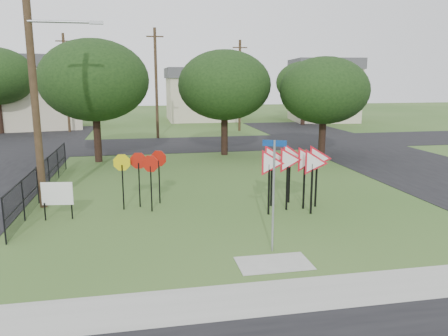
# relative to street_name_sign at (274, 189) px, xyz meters

# --- Properties ---
(ground) EXTENTS (140.00, 140.00, 0.00)m
(ground) POSITION_rel_street_name_sign_xyz_m (-0.23, 1.50, -1.86)
(ground) COLOR #345821
(sidewalk) EXTENTS (30.00, 1.60, 0.02)m
(sidewalk) POSITION_rel_street_name_sign_xyz_m (-0.23, -2.70, -1.85)
(sidewalk) COLOR #999A92
(sidewalk) RESTS_ON ground
(planting_strip) EXTENTS (30.00, 0.80, 0.02)m
(planting_strip) POSITION_rel_street_name_sign_xyz_m (-0.23, -3.90, -1.86)
(planting_strip) COLOR #345821
(planting_strip) RESTS_ON ground
(street_right) EXTENTS (8.00, 50.00, 0.02)m
(street_right) POSITION_rel_street_name_sign_xyz_m (11.77, 11.50, -1.85)
(street_right) COLOR black
(street_right) RESTS_ON ground
(street_far) EXTENTS (60.00, 8.00, 0.02)m
(street_far) POSITION_rel_street_name_sign_xyz_m (-0.23, 21.50, -1.85)
(street_far) COLOR black
(street_far) RESTS_ON ground
(curb_pad) EXTENTS (2.00, 1.20, 0.02)m
(curb_pad) POSITION_rel_street_name_sign_xyz_m (-0.23, -0.90, -1.85)
(curb_pad) COLOR #999A92
(curb_pad) RESTS_ON ground
(street_name_sign) EXTENTS (0.62, 0.30, 3.28)m
(street_name_sign) POSITION_rel_street_name_sign_xyz_m (0.00, 0.00, 0.00)
(street_name_sign) COLOR #94989C
(street_name_sign) RESTS_ON ground
(stop_sign_cluster) EXTENTS (2.05, 1.40, 2.18)m
(stop_sign_cluster) POSITION_rel_street_name_sign_xyz_m (-3.64, 5.16, -0.22)
(stop_sign_cluster) COLOR black
(stop_sign_cluster) RESTS_ON ground
(yield_sign_cluster) EXTENTS (3.13, 2.25, 2.50)m
(yield_sign_cluster) POSITION_rel_street_name_sign_xyz_m (2.01, 3.92, -0.03)
(yield_sign_cluster) COLOR black
(yield_sign_cluster) RESTS_ON ground
(info_board) EXTENTS (1.10, 0.19, 1.38)m
(info_board) POSITION_rel_street_name_sign_xyz_m (-6.66, 4.23, -0.95)
(info_board) COLOR black
(info_board) RESTS_ON ground
(utility_pole_main) EXTENTS (3.55, 0.33, 10.00)m
(utility_pole_main) POSITION_rel_street_name_sign_xyz_m (-7.46, 6.00, 3.35)
(utility_pole_main) COLOR #463420
(utility_pole_main) RESTS_ON ground
(far_pole_a) EXTENTS (1.40, 0.24, 9.00)m
(far_pole_a) POSITION_rel_street_name_sign_xyz_m (-2.23, 25.50, 2.74)
(far_pole_a) COLOR #463420
(far_pole_a) RESTS_ON ground
(far_pole_b) EXTENTS (1.40, 0.24, 8.50)m
(far_pole_b) POSITION_rel_street_name_sign_xyz_m (5.77, 29.50, 2.48)
(far_pole_b) COLOR #463420
(far_pole_b) RESTS_ON ground
(far_pole_c) EXTENTS (1.40, 0.24, 9.00)m
(far_pole_c) POSITION_rel_street_name_sign_xyz_m (-10.23, 31.50, 2.74)
(far_pole_c) COLOR #463420
(far_pole_c) RESTS_ON ground
(fence_run) EXTENTS (0.05, 11.55, 1.50)m
(fence_run) POSITION_rel_street_name_sign_xyz_m (-7.83, 7.75, -1.08)
(fence_run) COLOR black
(fence_run) RESTS_ON ground
(house_left) EXTENTS (10.58, 8.88, 7.20)m
(house_left) POSITION_rel_street_name_sign_xyz_m (-14.23, 35.50, 1.79)
(house_left) COLOR beige
(house_left) RESTS_ON ground
(house_mid) EXTENTS (8.40, 8.40, 6.20)m
(house_mid) POSITION_rel_street_name_sign_xyz_m (3.77, 41.50, 1.28)
(house_mid) COLOR beige
(house_mid) RESTS_ON ground
(house_right) EXTENTS (8.30, 8.30, 7.20)m
(house_right) POSITION_rel_street_name_sign_xyz_m (17.77, 37.50, 1.79)
(house_right) COLOR beige
(house_right) RESTS_ON ground
(tree_near_left) EXTENTS (6.40, 6.40, 7.27)m
(tree_near_left) POSITION_rel_street_name_sign_xyz_m (-6.23, 15.50, 2.99)
(tree_near_left) COLOR black
(tree_near_left) RESTS_ON ground
(tree_near_mid) EXTENTS (6.00, 6.00, 6.80)m
(tree_near_mid) POSITION_rel_street_name_sign_xyz_m (1.77, 16.50, 2.68)
(tree_near_mid) COLOR black
(tree_near_mid) RESTS_ON ground
(tree_near_right) EXTENTS (5.60, 5.60, 6.33)m
(tree_near_right) POSITION_rel_street_name_sign_xyz_m (7.77, 14.50, 2.36)
(tree_near_right) COLOR black
(tree_near_right) RESTS_ON ground
(tree_far_right) EXTENTS (6.00, 6.00, 6.80)m
(tree_far_right) POSITION_rel_street_name_sign_xyz_m (13.77, 33.50, 2.68)
(tree_far_right) COLOR black
(tree_far_right) RESTS_ON ground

